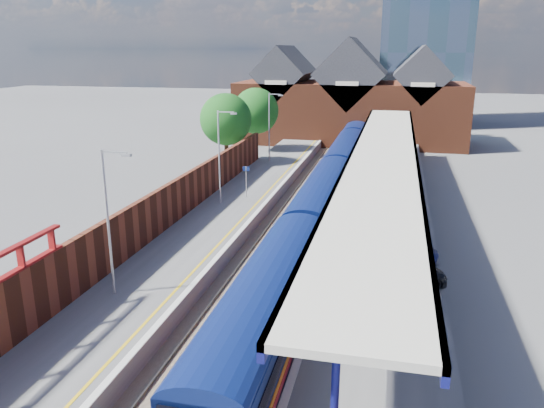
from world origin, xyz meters
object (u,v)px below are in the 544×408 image
at_px(train, 336,173).
at_px(parked_car_silver, 399,292).
at_px(platform_sign, 246,176).
at_px(lamp_post_b, 110,214).
at_px(lamp_post_c, 221,151).
at_px(parked_car_blue, 395,248).
at_px(lamp_post_d, 270,123).
at_px(parked_car_dark, 406,273).

relative_size(train, parked_car_silver, 17.62).
distance_m(train, platform_sign, 8.29).
height_order(lamp_post_b, lamp_post_c, same).
distance_m(platform_sign, parked_car_blue, 15.70).
xyz_separation_m(lamp_post_d, platform_sign, (1.36, -14.00, -2.30)).
height_order(lamp_post_b, parked_car_silver, lamp_post_b).
bearing_deg(lamp_post_c, platform_sign, 55.74).
relative_size(train, parked_car_blue, 13.93).
bearing_deg(platform_sign, train, 38.30).
height_order(lamp_post_c, lamp_post_d, same).
distance_m(parked_car_silver, parked_car_blue, 5.53).
height_order(parked_car_silver, parked_car_blue, parked_car_blue).
bearing_deg(lamp_post_d, platform_sign, -84.44).
bearing_deg(parked_car_blue, platform_sign, 53.12).
relative_size(lamp_post_c, lamp_post_d, 1.00).
xyz_separation_m(platform_sign, parked_car_blue, (11.57, -10.57, -1.03)).
relative_size(train, lamp_post_b, 9.42).
relative_size(lamp_post_c, parked_car_blue, 1.48).
height_order(lamp_post_b, parked_car_dark, lamp_post_b).
bearing_deg(parked_car_dark, lamp_post_d, 11.97).
xyz_separation_m(lamp_post_b, parked_car_dark, (13.50, 4.31, -3.40)).
height_order(platform_sign, parked_car_blue, platform_sign).
relative_size(lamp_post_b, lamp_post_d, 1.00).
bearing_deg(parked_car_blue, parked_car_dark, -164.13).
height_order(lamp_post_b, platform_sign, lamp_post_b).
relative_size(platform_sign, parked_car_dark, 0.61).
xyz_separation_m(lamp_post_c, lamp_post_d, (0.00, 16.00, 0.00)).
distance_m(lamp_post_b, parked_car_dark, 14.57).
height_order(lamp_post_b, lamp_post_d, same).
relative_size(lamp_post_b, parked_car_silver, 1.87).
xyz_separation_m(lamp_post_d, parked_car_blue, (12.93, -24.57, -3.33)).
xyz_separation_m(lamp_post_b, parked_car_silver, (13.17, 1.91, -3.38)).
distance_m(lamp_post_d, parked_car_blue, 27.96).
bearing_deg(lamp_post_d, lamp_post_c, -90.00).
bearing_deg(parked_car_blue, train, 23.45).
relative_size(platform_sign, parked_car_silver, 0.67).
distance_m(lamp_post_c, parked_car_blue, 15.87).
height_order(train, parked_car_silver, train).
bearing_deg(parked_car_silver, train, 22.30).
xyz_separation_m(parked_car_silver, parked_car_dark, (0.33, 2.40, -0.02)).
relative_size(lamp_post_d, parked_car_dark, 1.71).
distance_m(lamp_post_b, lamp_post_c, 16.00).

